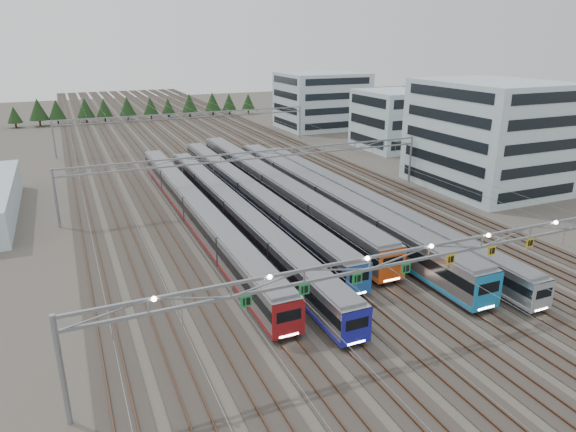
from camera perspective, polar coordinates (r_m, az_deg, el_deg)
name	(u,v)px	position (r m, az deg, el deg)	size (l,w,h in m)	color
ground	(421,330)	(46.54, 14.57, -12.17)	(400.00, 400.00, 0.00)	#47423A
track_bed	(175,131)	(134.93, -12.46, 9.22)	(54.00, 260.00, 5.42)	#2D2823
train_a	(194,209)	(69.74, -10.39, 0.82)	(2.93, 63.11, 3.82)	black
train_b	(234,212)	(67.75, -6.00, 0.40)	(2.79, 62.46, 3.63)	black
train_c	(247,193)	(76.10, -4.58, 2.58)	(2.83, 63.74, 3.68)	black
train_d	(272,186)	(78.74, -1.82, 3.38)	(3.19, 64.27, 4.17)	black
train_e	(325,198)	(72.63, 4.18, 1.98)	(3.19, 62.35, 4.17)	black
train_f	(358,200)	(73.71, 7.79, 1.77)	(2.57, 63.53, 3.34)	black
gantry_near	(429,255)	(43.25, 15.39, -4.19)	(56.36, 0.61, 8.08)	gray
gantry_mid	(257,161)	(77.12, -3.46, 6.13)	(56.36, 0.36, 8.00)	gray
gantry_far	(187,120)	(119.67, -11.12, 10.47)	(56.36, 0.36, 8.00)	gray
depot_bldg_south	(488,135)	(90.84, 21.33, 8.33)	(18.00, 22.00, 17.39)	#A8C1C8
depot_bldg_mid	(394,120)	(119.38, 11.69, 10.42)	(14.00, 16.00, 12.81)	#A8C1C8
depot_bldg_north	(322,101)	(145.30, 3.76, 12.68)	(22.00, 18.00, 14.90)	#A8C1C8
treeline	(128,107)	(164.53, -17.35, 11.50)	(81.20, 5.60, 7.02)	#332114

